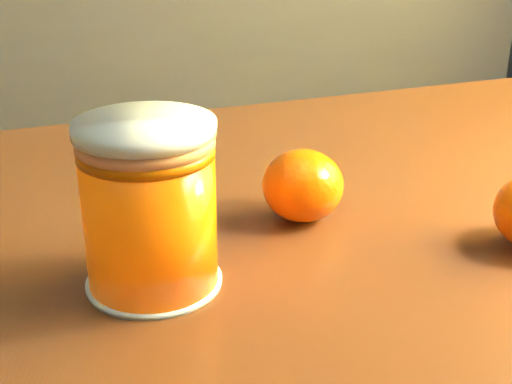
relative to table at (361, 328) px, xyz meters
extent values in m
cube|color=#5D3017|center=(0.00, 0.00, 0.08)|extent=(1.07, 0.81, 0.04)
cylinder|color=#FF5C05|center=(-0.17, -0.05, 0.14)|extent=(0.09, 0.09, 0.10)
cylinder|color=#E8935E|center=(-0.17, -0.05, 0.20)|extent=(0.09, 0.09, 0.01)
cylinder|color=silver|center=(-0.17, -0.05, 0.20)|extent=(0.09, 0.09, 0.01)
ellipsoid|color=#EA5B04|center=(-0.05, 0.03, 0.12)|extent=(0.07, 0.07, 0.06)
camera|label=1|loc=(-0.20, -0.47, 0.35)|focal=50.00mm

